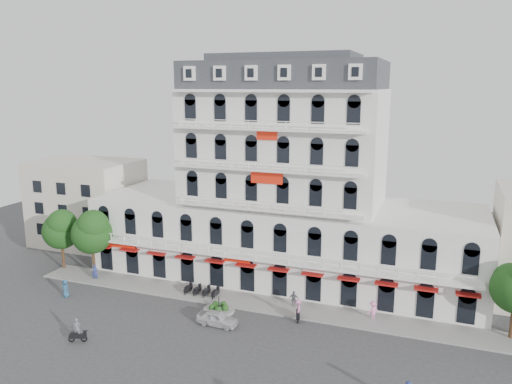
% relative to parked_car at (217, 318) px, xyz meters
% --- Properties ---
extents(ground, '(120.00, 120.00, 0.00)m').
position_rel_parked_car_xyz_m(ground, '(1.88, -3.20, -0.69)').
color(ground, '#38383A').
rests_on(ground, ground).
extents(sidewalk, '(53.00, 4.00, 0.16)m').
position_rel_parked_car_xyz_m(sidewalk, '(1.88, 5.80, -0.61)').
color(sidewalk, gray).
rests_on(sidewalk, ground).
extents(main_building, '(45.00, 15.00, 25.80)m').
position_rel_parked_car_xyz_m(main_building, '(1.88, 14.79, 9.27)').
color(main_building, silver).
rests_on(main_building, ground).
extents(flank_building_west, '(14.00, 10.00, 12.00)m').
position_rel_parked_car_xyz_m(flank_building_west, '(-28.12, 16.80, 5.31)').
color(flank_building_west, beige).
rests_on(flank_building_west, ground).
extents(traffic_island, '(3.20, 3.20, 1.60)m').
position_rel_parked_car_xyz_m(traffic_island, '(-1.12, 2.80, -0.43)').
color(traffic_island, gray).
rests_on(traffic_island, ground).
extents(parked_scooter_row, '(4.40, 1.80, 1.10)m').
position_rel_parked_car_xyz_m(parked_scooter_row, '(-4.47, 5.60, -0.69)').
color(parked_scooter_row, black).
rests_on(parked_scooter_row, ground).
extents(tree_west_outer, '(4.50, 4.48, 7.76)m').
position_rel_parked_car_xyz_m(tree_west_outer, '(-24.07, 6.78, 4.66)').
color(tree_west_outer, '#382314').
rests_on(tree_west_outer, ground).
extents(tree_west_inner, '(4.76, 4.76, 8.25)m').
position_rel_parked_car_xyz_m(tree_west_inner, '(-19.07, 6.28, 5.00)').
color(tree_west_inner, '#382314').
rests_on(tree_west_inner, ground).
extents(parked_car, '(4.09, 1.76, 1.38)m').
position_rel_parked_car_xyz_m(parked_car, '(0.00, 0.00, 0.00)').
color(parked_car, silver).
rests_on(parked_car, ground).
extents(rider_west, '(1.61, 0.92, 2.24)m').
position_rel_parked_car_xyz_m(rider_west, '(-10.33, -7.26, 0.34)').
color(rider_west, black).
rests_on(rider_west, ground).
extents(rider_center, '(0.89, 1.67, 2.14)m').
position_rel_parked_car_xyz_m(rider_center, '(6.93, 3.63, 0.44)').
color(rider_center, black).
rests_on(rider_center, ground).
extents(pedestrian_left, '(1.06, 0.80, 1.95)m').
position_rel_parked_car_xyz_m(pedestrian_left, '(-18.12, 0.21, 0.28)').
color(pedestrian_left, '#2A5880').
rests_on(pedestrian_left, ground).
extents(pedestrian_mid, '(1.09, 0.54, 1.79)m').
position_rel_parked_car_xyz_m(pedestrian_mid, '(5.74, 6.30, 0.21)').
color(pedestrian_mid, slate).
rests_on(pedestrian_mid, ground).
extents(pedestrian_right, '(1.41, 1.35, 1.93)m').
position_rel_parked_car_xyz_m(pedestrian_right, '(13.73, 6.30, 0.28)').
color(pedestrian_right, pink).
rests_on(pedestrian_right, ground).
extents(pedestrian_far, '(0.83, 0.74, 1.91)m').
position_rel_parked_car_xyz_m(pedestrian_far, '(-18.12, 5.16, 0.27)').
color(pedestrian_far, navy).
rests_on(pedestrian_far, ground).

